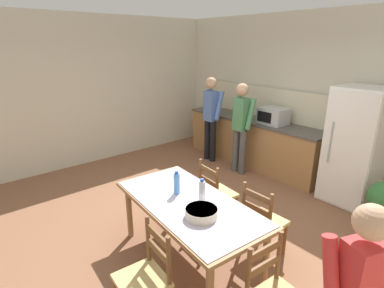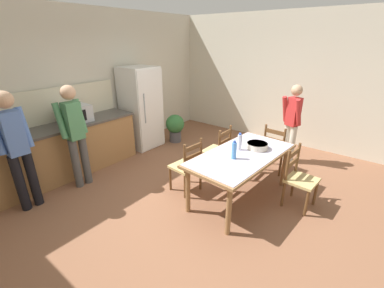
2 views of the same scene
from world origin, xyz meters
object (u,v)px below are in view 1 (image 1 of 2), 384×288
object	(u,v)px
chair_side_far_left	(216,193)
person_at_sink	(211,115)
refrigerator	(355,147)
bottle_off_centre	(202,191)
potted_plant	(384,202)
person_at_counter	(241,124)
microwave	(273,116)
chair_side_near_right	(146,278)
bottle_near_centre	(177,183)
dining_table	(188,208)
serving_bowl	(201,212)
chair_side_far_right	(262,221)

from	to	relation	value
chair_side_far_left	person_at_sink	world-z (taller)	person_at_sink
refrigerator	bottle_off_centre	xyz separation A→B (m)	(-0.42, -2.69, -0.01)
refrigerator	potted_plant	xyz separation A→B (m)	(0.64, -0.43, -0.51)
person_at_sink	person_at_counter	world-z (taller)	person_at_sink
person_at_sink	microwave	bearing A→B (deg)	-66.29
chair_side_near_right	bottle_near_centre	bearing A→B (deg)	130.79
refrigerator	chair_side_near_right	distance (m)	3.60
dining_table	bottle_near_centre	bearing A→B (deg)	175.85
microwave	potted_plant	distance (m)	2.30
refrigerator	bottle_near_centre	world-z (taller)	refrigerator
serving_bowl	chair_side_near_right	distance (m)	0.77
chair_side_far_right	person_at_sink	world-z (taller)	person_at_sink
bottle_off_centre	serving_bowl	distance (m)	0.30
dining_table	potted_plant	size ratio (longest dim) A/B	2.81
microwave	chair_side_near_right	xyz separation A→B (m)	(1.34, -3.58, -0.64)
bottle_near_centre	person_at_counter	distance (m)	2.52
microwave	serving_bowl	distance (m)	3.20
microwave	potted_plant	world-z (taller)	microwave
person_at_sink	serving_bowl	bearing A→B (deg)	-134.70
serving_bowl	chair_side_far_right	size ratio (longest dim) A/B	0.35
microwave	bottle_off_centre	distance (m)	2.93
person_at_sink	potted_plant	bearing A→B (deg)	-89.11
chair_side_near_right	person_at_sink	size ratio (longest dim) A/B	0.53
microwave	chair_side_far_left	xyz separation A→B (m)	(0.63, -2.05, -0.64)
microwave	potted_plant	size ratio (longest dim) A/B	0.75
serving_bowl	chair_side_far_right	bearing A→B (deg)	79.23
dining_table	serving_bowl	distance (m)	0.35
dining_table	person_at_sink	distance (m)	3.16
dining_table	potted_plant	distance (m)	2.65
dining_table	potted_plant	bearing A→B (deg)	63.93
refrigerator	chair_side_far_left	world-z (taller)	refrigerator
chair_side_far_right	person_at_sink	distance (m)	3.09
dining_table	chair_side_near_right	bearing A→B (deg)	-65.24
bottle_off_centre	person_at_counter	world-z (taller)	person_at_counter
chair_side_far_left	potted_plant	world-z (taller)	chair_side_far_left
refrigerator	bottle_near_centre	xyz separation A→B (m)	(-0.75, -2.78, -0.01)
dining_table	chair_side_near_right	size ratio (longest dim) A/B	2.06
bottle_off_centre	chair_side_far_left	bearing A→B (deg)	124.39
refrigerator	bottle_off_centre	distance (m)	2.73
serving_bowl	chair_side_near_right	xyz separation A→B (m)	(0.04, -0.68, -0.36)
dining_table	serving_bowl	size ratio (longest dim) A/B	5.85
serving_bowl	chair_side_far_left	xyz separation A→B (m)	(-0.67, 0.86, -0.36)
bottle_near_centre	person_at_counter	size ratio (longest dim) A/B	0.16
dining_table	person_at_counter	world-z (taller)	person_at_counter
microwave	chair_side_far_left	size ratio (longest dim) A/B	0.55
microwave	bottle_off_centre	size ratio (longest dim) A/B	1.85
chair_side_far_left	chair_side_near_right	bearing A→B (deg)	120.20
bottle_off_centre	potted_plant	xyz separation A→B (m)	(1.06, 2.26, -0.49)
dining_table	bottle_near_centre	xyz separation A→B (m)	(-0.23, 0.02, 0.21)
bottle_near_centre	person_at_sink	size ratio (longest dim) A/B	0.16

